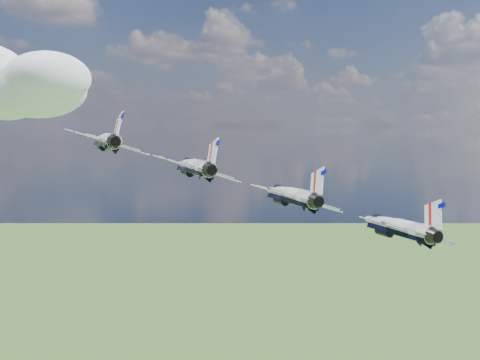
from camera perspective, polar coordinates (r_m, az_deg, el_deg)
name	(u,v)px	position (r m, az deg, el deg)	size (l,w,h in m)	color
cloud_far	(19,82)	(307.83, -20.21, 8.69)	(70.81, 55.64, 27.82)	white
jet_0	(106,140)	(83.22, -12.59, 3.70)	(10.57, 15.65, 4.68)	white
jet_1	(193,166)	(77.69, -4.46, 1.32)	(10.57, 15.65, 4.68)	white
jet_2	(289,195)	(74.09, 4.67, -1.38)	(10.57, 15.65, 4.68)	white
jet_3	(395,226)	(72.71, 14.46, -4.24)	(10.57, 15.65, 4.68)	white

